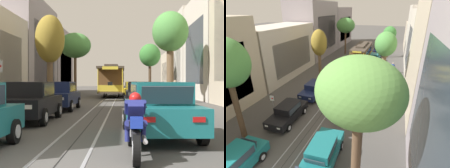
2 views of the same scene
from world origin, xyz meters
The scene contains 22 objects.
ground_plane centered at (0.00, 20.43, 0.00)m, with size 160.00×160.00×0.00m, color #4C4947.
trolley_track_rails centered at (0.00, 23.54, 0.00)m, with size 1.14×59.08×0.01m.
building_facade_left centered at (-10.14, 24.10, 4.57)m, with size 5.93×50.78×10.49m.
building_facade_right centered at (10.05, 20.40, 4.83)m, with size 5.89×50.78×10.89m.
parked_car_teal_near_left centered at (-2.40, 1.41, 0.80)m, with size 2.00×4.36×1.58m.
parked_car_black_second_left centered at (-2.47, 7.25, 0.80)m, with size 2.03×4.38×1.58m.
parked_car_navy_mid_left centered at (-2.36, 12.37, 0.80)m, with size 2.01×4.37×1.58m.
parked_car_teal_near_right centered at (2.32, 3.93, 0.80)m, with size 2.15×4.42×1.58m.
parked_car_black_second_right centered at (2.40, 10.36, 0.80)m, with size 2.02×4.37×1.58m.
parked_car_black_mid_right centered at (2.32, 16.37, 0.80)m, with size 2.02×4.37×1.58m.
parked_car_yellow_fourth_right centered at (2.19, 22.81, 0.80)m, with size 2.11×4.41×1.58m.
parked_car_teal_fifth_right centered at (2.28, 28.39, 0.80)m, with size 2.06×4.39×1.58m.
parked_car_blue_sixth_right centered at (2.20, 35.20, 0.80)m, with size 2.01×4.37×1.58m.
parked_car_black_far_right centered at (2.28, 41.24, 0.80)m, with size 2.05×4.38×1.58m.
street_tree_kerb_left_second centered at (-4.35, 18.53, 4.72)m, with size 2.22×2.31×6.66m.
street_tree_kerb_left_mid centered at (-4.63, 32.65, 5.90)m, with size 3.85×3.85×7.47m.
street_tree_kerb_right_near centered at (4.74, 2.74, 5.92)m, with size 3.96×3.24×7.65m.
street_tree_kerb_right_second centered at (4.68, 18.13, 5.13)m, with size 2.64×2.86×6.76m.
street_tree_kerb_right_mid centered at (4.34, 32.41, 4.66)m, with size 2.53×2.44×6.08m.
cable_car_trolley centered at (0.00, 28.02, 1.66)m, with size 2.61×9.14×3.28m.
pedestrian_on_left_pavement centered at (5.78, 22.87, 0.96)m, with size 0.55×0.31×1.70m.
street_sign_post centered at (-3.63, 6.89, 1.56)m, with size 0.36×0.09×2.49m.
Camera 2 is at (5.99, -3.85, 9.36)m, focal length 28.02 mm.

